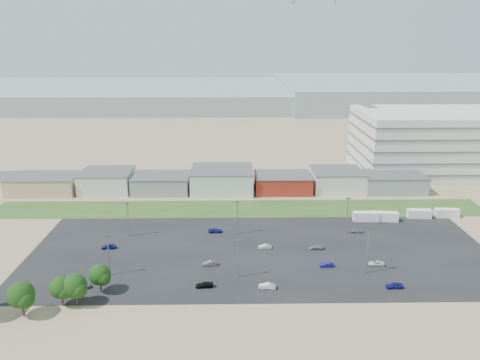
{
  "coord_description": "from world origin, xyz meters",
  "views": [
    {
      "loc": [
        -2.16,
        -91.35,
        54.16
      ],
      "look_at": [
        -0.29,
        22.0,
        19.09
      ],
      "focal_mm": 35.0,
      "sensor_mm": 36.0,
      "label": 1
    }
  ],
  "objects_px": {
    "parked_car_0": "(376,263)",
    "parked_car_3": "(204,285)",
    "parked_car_13": "(267,286)",
    "parked_car_10": "(82,285)",
    "parked_car_6": "(215,230)",
    "parked_car_4": "(210,263)",
    "parked_car_7": "(265,246)",
    "parked_car_12": "(316,247)",
    "box_trailer_a": "(366,216)",
    "parked_car_2": "(394,285)",
    "parked_car_8": "(357,231)",
    "parked_car_5": "(109,246)",
    "parked_car_1": "(327,265)"
  },
  "relations": [
    {
      "from": "parked_car_4",
      "to": "parked_car_5",
      "type": "xyz_separation_m",
      "value": [
        -27.39,
        10.01,
        0.03
      ]
    },
    {
      "from": "parked_car_7",
      "to": "parked_car_0",
      "type": "bearing_deg",
      "value": 65.35
    },
    {
      "from": "parked_car_4",
      "to": "parked_car_8",
      "type": "relative_size",
      "value": 1.07
    },
    {
      "from": "parked_car_4",
      "to": "parked_car_5",
      "type": "distance_m",
      "value": 29.16
    },
    {
      "from": "box_trailer_a",
      "to": "parked_car_12",
      "type": "relative_size",
      "value": 2.03
    },
    {
      "from": "parked_car_0",
      "to": "parked_car_4",
      "type": "distance_m",
      "value": 40.96
    },
    {
      "from": "parked_car_6",
      "to": "parked_car_8",
      "type": "xyz_separation_m",
      "value": [
        40.67,
        -0.8,
        0.01
      ]
    },
    {
      "from": "parked_car_2",
      "to": "parked_car_5",
      "type": "relative_size",
      "value": 1.01
    },
    {
      "from": "parked_car_2",
      "to": "parked_car_4",
      "type": "relative_size",
      "value": 1.02
    },
    {
      "from": "parked_car_3",
      "to": "parked_car_7",
      "type": "height_order",
      "value": "parked_car_3"
    },
    {
      "from": "parked_car_12",
      "to": "parked_car_13",
      "type": "xyz_separation_m",
      "value": [
        -14.35,
        -19.94,
        0.09
      ]
    },
    {
      "from": "parked_car_4",
      "to": "parked_car_13",
      "type": "xyz_separation_m",
      "value": [
        13.29,
        -11.17,
        0.02
      ]
    },
    {
      "from": "parked_car_5",
      "to": "parked_car_10",
      "type": "distance_m",
      "value": 20.24
    },
    {
      "from": "parked_car_5",
      "to": "parked_car_7",
      "type": "relative_size",
      "value": 1.09
    },
    {
      "from": "box_trailer_a",
      "to": "parked_car_6",
      "type": "xyz_separation_m",
      "value": [
        -45.63,
        -8.09,
        -0.84
      ]
    },
    {
      "from": "parked_car_6",
      "to": "parked_car_13",
      "type": "bearing_deg",
      "value": -159.97
    },
    {
      "from": "parked_car_13",
      "to": "parked_car_0",
      "type": "bearing_deg",
      "value": 117.95
    },
    {
      "from": "parked_car_2",
      "to": "parked_car_4",
      "type": "distance_m",
      "value": 43.33
    },
    {
      "from": "parked_car_3",
      "to": "parked_car_6",
      "type": "height_order",
      "value": "parked_car_6"
    },
    {
      "from": "parked_car_0",
      "to": "parked_car_3",
      "type": "distance_m",
      "value": 42.92
    },
    {
      "from": "parked_car_4",
      "to": "parked_car_12",
      "type": "relative_size",
      "value": 0.99
    },
    {
      "from": "parked_car_8",
      "to": "parked_car_7",
      "type": "bearing_deg",
      "value": 113.29
    },
    {
      "from": "parked_car_4",
      "to": "parked_car_12",
      "type": "bearing_deg",
      "value": 100.37
    },
    {
      "from": "parked_car_5",
      "to": "parked_car_6",
      "type": "xyz_separation_m",
      "value": [
        28.0,
        10.24,
        -0.05
      ]
    },
    {
      "from": "parked_car_7",
      "to": "parked_car_5",
      "type": "bearing_deg",
      "value": -94.95
    },
    {
      "from": "parked_car_4",
      "to": "parked_car_10",
      "type": "height_order",
      "value": "parked_car_10"
    },
    {
      "from": "box_trailer_a",
      "to": "parked_car_6",
      "type": "bearing_deg",
      "value": -167.57
    },
    {
      "from": "parked_car_0",
      "to": "parked_car_4",
      "type": "relative_size",
      "value": 1.07
    },
    {
      "from": "parked_car_6",
      "to": "parked_car_4",
      "type": "bearing_deg",
      "value": 176.31
    },
    {
      "from": "parked_car_13",
      "to": "parked_car_7",
      "type": "bearing_deg",
      "value": -175.48
    },
    {
      "from": "parked_car_3",
      "to": "parked_car_5",
      "type": "relative_size",
      "value": 1.07
    },
    {
      "from": "parked_car_7",
      "to": "parked_car_12",
      "type": "height_order",
      "value": "parked_car_7"
    },
    {
      "from": "box_trailer_a",
      "to": "parked_car_12",
      "type": "bearing_deg",
      "value": -131.18
    },
    {
      "from": "parked_car_5",
      "to": "parked_car_12",
      "type": "relative_size",
      "value": 1.0
    },
    {
      "from": "parked_car_2",
      "to": "parked_car_4",
      "type": "bearing_deg",
      "value": -105.64
    },
    {
      "from": "parked_car_1",
      "to": "parked_car_5",
      "type": "xyz_separation_m",
      "value": [
        -55.99,
        11.16,
        0.06
      ]
    },
    {
      "from": "parked_car_13",
      "to": "parked_car_10",
      "type": "bearing_deg",
      "value": -84.31
    },
    {
      "from": "parked_car_0",
      "to": "parked_car_5",
      "type": "xyz_separation_m",
      "value": [
        -68.34,
        10.58,
        0.08
      ]
    },
    {
      "from": "parked_car_7",
      "to": "parked_car_8",
      "type": "bearing_deg",
      "value": 106.12
    },
    {
      "from": "parked_car_7",
      "to": "parked_car_8",
      "type": "distance_m",
      "value": 28.89
    },
    {
      "from": "parked_car_2",
      "to": "parked_car_6",
      "type": "height_order",
      "value": "parked_car_2"
    },
    {
      "from": "parked_car_4",
      "to": "parked_car_12",
      "type": "distance_m",
      "value": 29.0
    },
    {
      "from": "parked_car_0",
      "to": "parked_car_2",
      "type": "relative_size",
      "value": 1.05
    },
    {
      "from": "parked_car_1",
      "to": "parked_car_5",
      "type": "relative_size",
      "value": 0.94
    },
    {
      "from": "parked_car_8",
      "to": "parked_car_10",
      "type": "xyz_separation_m",
      "value": [
        -69.54,
        -29.66,
        0.03
      ]
    },
    {
      "from": "parked_car_13",
      "to": "box_trailer_a",
      "type": "bearing_deg",
      "value": 147.16
    },
    {
      "from": "parked_car_3",
      "to": "parked_car_4",
      "type": "xyz_separation_m",
      "value": [
        0.83,
        10.37,
        0.03
      ]
    },
    {
      "from": "parked_car_10",
      "to": "parked_car_13",
      "type": "xyz_separation_m",
      "value": [
        41.54,
        -0.95,
        0.01
      ]
    },
    {
      "from": "parked_car_1",
      "to": "parked_car_3",
      "type": "height_order",
      "value": "parked_car_1"
    },
    {
      "from": "parked_car_8",
      "to": "parked_car_10",
      "type": "relative_size",
      "value": 0.81
    }
  ]
}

